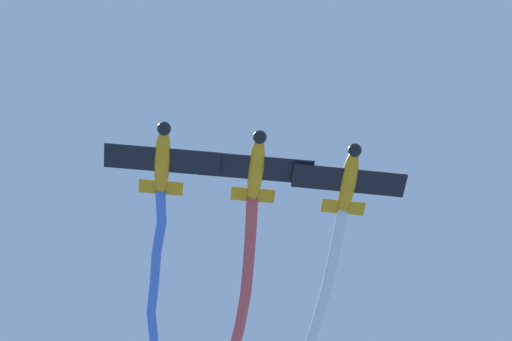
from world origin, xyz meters
TOP-DOWN VIEW (x-y plane):
  - airplane_lead at (8.37, -2.46)m, footprint 7.73×6.11m
  - smoke_trail_lead at (16.35, -16.44)m, footprint 13.37×24.04m
  - airplane_left_wing at (2.90, -5.88)m, footprint 7.73×6.11m
  - airplane_right_wing at (-2.56, -9.29)m, footprint 7.69×6.16m

SIDE VIEW (x-z plane):
  - airplane_lead at x=8.37m, z-range 60.10..62.09m
  - airplane_right_wing at x=-2.56m, z-range 60.10..62.09m
  - airplane_left_wing at x=2.90m, z-range 60.40..62.39m
  - smoke_trail_lead at x=16.35m, z-range 60.77..62.56m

